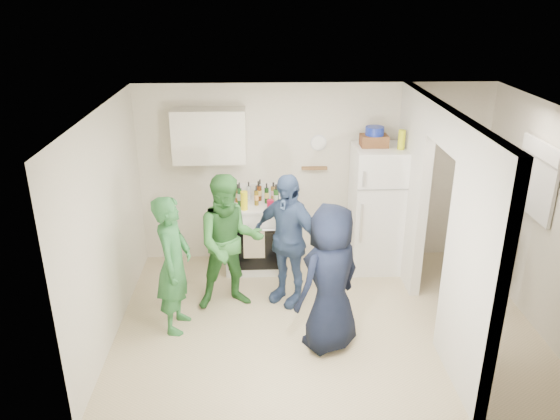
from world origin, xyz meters
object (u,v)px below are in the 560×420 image
object	(u,v)px
person_navy	(330,279)
person_green_left	(174,265)
stove	(254,235)
blue_bowl	(375,131)
person_denim	(287,240)
wicker_basket	(374,141)
yellow_cup_stack_top	(402,140)
person_green_center	(230,243)
person_nook	(473,233)
fridge	(378,209)

from	to	relation	value
person_navy	person_green_left	bearing A→B (deg)	-50.29
stove	blue_bowl	size ratio (longest dim) A/B	3.99
blue_bowl	person_denim	distance (m)	1.85
wicker_basket	person_navy	size ratio (longest dim) A/B	0.21
yellow_cup_stack_top	person_navy	bearing A→B (deg)	-122.30
person_green_center	blue_bowl	bearing A→B (deg)	17.41
person_green_left	person_nook	bearing A→B (deg)	-73.20
fridge	person_green_center	world-z (taller)	fridge
wicker_basket	person_navy	world-z (taller)	wicker_basket
person_green_left	person_nook	distance (m)	3.61
blue_bowl	person_green_center	xyz separation A→B (m)	(-1.85, -1.00, -1.09)
yellow_cup_stack_top	person_green_center	bearing A→B (deg)	-158.65
yellow_cup_stack_top	person_denim	size ratio (longest dim) A/B	0.15
blue_bowl	person_green_left	bearing A→B (deg)	-149.41
fridge	yellow_cup_stack_top	xyz separation A→B (m)	(0.22, -0.10, 0.99)
person_green_left	person_denim	xyz separation A→B (m)	(1.28, 0.54, 0.03)
yellow_cup_stack_top	person_navy	xyz separation A→B (m)	(-1.08, -1.71, -1.03)
person_green_left	person_navy	world-z (taller)	person_navy
stove	blue_bowl	xyz separation A→B (m)	(1.58, 0.02, 1.45)
yellow_cup_stack_top	person_denim	distance (m)	1.96
wicker_basket	person_nook	xyz separation A→B (m)	(1.11, -0.87, -0.94)
stove	person_green_left	world-z (taller)	person_green_left
wicker_basket	person_green_left	xyz separation A→B (m)	(-2.45, -1.45, -0.99)
fridge	person_denim	distance (m)	1.54
person_denim	person_green_left	bearing A→B (deg)	-118.54
stove	person_green_left	bearing A→B (deg)	-121.51
yellow_cup_stack_top	person_green_center	distance (m)	2.54
yellow_cup_stack_top	wicker_basket	bearing A→B (deg)	154.89
person_green_left	person_navy	xyz separation A→B (m)	(1.69, -0.41, 0.02)
blue_bowl	person_denim	size ratio (longest dim) A/B	0.14
person_denim	person_nook	xyz separation A→B (m)	(2.28, 0.04, 0.03)
person_green_left	blue_bowl	bearing A→B (deg)	-51.85
fridge	wicker_basket	xyz separation A→B (m)	(-0.10, 0.05, 0.94)
stove	person_green_center	xyz separation A→B (m)	(-0.28, -0.98, 0.36)
stove	fridge	bearing A→B (deg)	-1.03
wicker_basket	person_green_center	world-z (taller)	wicker_basket
wicker_basket	person_denim	distance (m)	1.77
fridge	wicker_basket	distance (m)	0.94
blue_bowl	person_navy	world-z (taller)	blue_bowl
fridge	person_nook	world-z (taller)	fridge
fridge	person_green_left	world-z (taller)	fridge
fridge	person_green_left	bearing A→B (deg)	-151.26
person_green_center	person_nook	bearing A→B (deg)	-8.44
wicker_basket	person_navy	bearing A→B (deg)	-112.28
stove	blue_bowl	world-z (taller)	blue_bowl
stove	wicker_basket	xyz separation A→B (m)	(1.58, 0.02, 1.32)
person_green_center	person_nook	world-z (taller)	person_nook
person_green_left	person_denim	size ratio (longest dim) A/B	0.97
yellow_cup_stack_top	stove	bearing A→B (deg)	176.08
blue_bowl	wicker_basket	bearing A→B (deg)	0.00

